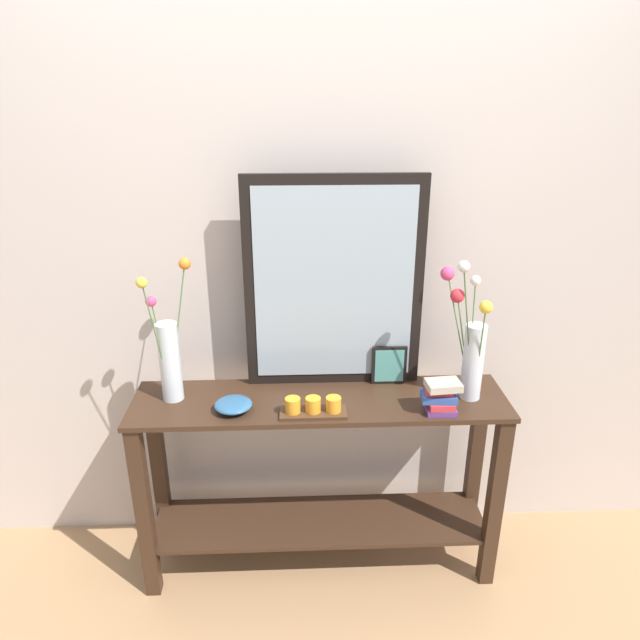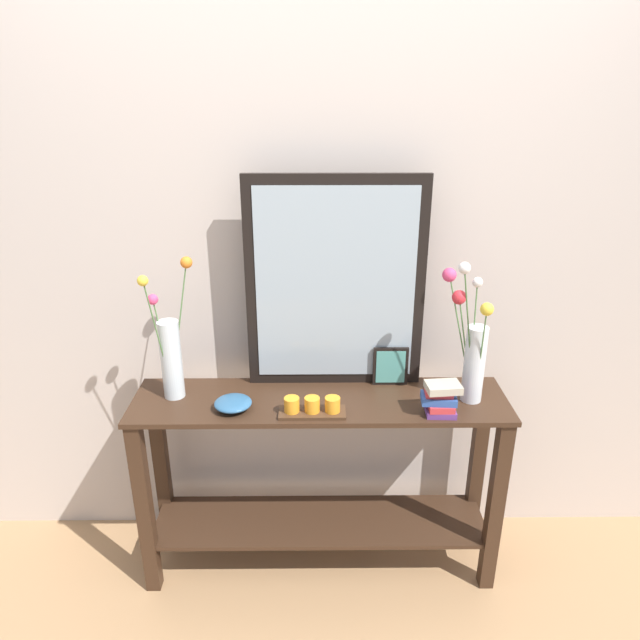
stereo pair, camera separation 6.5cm
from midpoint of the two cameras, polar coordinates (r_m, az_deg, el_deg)
ground_plane at (r=2.72m, az=0.74°, el=-22.74°), size 7.00×6.00×0.02m
wall_back at (r=2.29m, az=0.75°, el=8.00°), size 6.40×0.08×2.70m
console_table at (r=2.40m, az=0.80°, el=-14.35°), size 1.44×0.35×0.80m
mirror_leaning at (r=2.19m, az=2.38°, el=3.50°), size 0.68×0.03×0.83m
tall_vase_left at (r=2.23m, az=-13.76°, el=-3.12°), size 0.17×0.16×0.54m
vase_right at (r=2.21m, az=15.62°, el=-2.65°), size 0.16×0.22×0.56m
candle_tray at (r=2.12m, az=0.11°, el=-8.63°), size 0.24×0.09×0.07m
picture_frame_small at (r=2.31m, az=7.78°, el=-4.57°), size 0.14×0.01×0.16m
decorative_bowl at (r=2.17m, az=-7.75°, el=-8.17°), size 0.14×0.14×0.04m
book_stack at (r=2.15m, az=12.68°, el=-7.57°), size 0.14×0.10×0.12m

